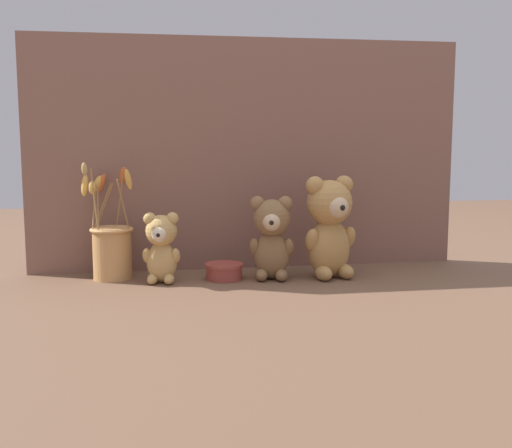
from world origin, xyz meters
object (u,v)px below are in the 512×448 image
at_px(teddy_bear_medium, 272,236).
at_px(decorative_tin_tall, 224,271).
at_px(flower_vase, 111,246).
at_px(teddy_bear_large, 330,225).
at_px(teddy_bear_small, 161,246).

relative_size(teddy_bear_medium, decorative_tin_tall, 2.18).
xyz_separation_m(teddy_bear_medium, decorative_tin_tall, (-0.13, 0.02, -0.10)).
bearing_deg(flower_vase, teddy_bear_medium, -10.34).
xyz_separation_m(teddy_bear_large, teddy_bear_medium, (-0.17, 0.01, -0.03)).
height_order(teddy_bear_large, flower_vase, flower_vase).
distance_m(teddy_bear_medium, decorative_tin_tall, 0.17).
bearing_deg(flower_vase, decorative_tin_tall, -11.24).
bearing_deg(teddy_bear_medium, flower_vase, 169.66).
bearing_deg(decorative_tin_tall, teddy_bear_small, -175.90).
bearing_deg(teddy_bear_large, teddy_bear_medium, 178.12).
relative_size(teddy_bear_large, teddy_bear_small, 1.48).
bearing_deg(teddy_bear_large, teddy_bear_small, 178.54).
distance_m(teddy_bear_small, decorative_tin_tall, 0.19).
bearing_deg(decorative_tin_tall, flower_vase, 168.76).
distance_m(teddy_bear_large, flower_vase, 0.63).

